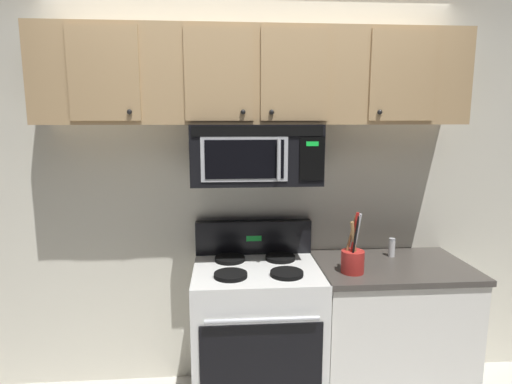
# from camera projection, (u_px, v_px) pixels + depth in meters

# --- Properties ---
(back_wall) EXTENTS (5.20, 0.10, 2.70)m
(back_wall) POSITION_uv_depth(u_px,v_px,m) (253.00, 184.00, 2.85)
(back_wall) COLOR silver
(back_wall) RESTS_ON ground_plane
(stove_range) EXTENTS (0.76, 0.69, 1.12)m
(stove_range) POSITION_uv_depth(u_px,v_px,m) (257.00, 334.00, 2.64)
(stove_range) COLOR white
(stove_range) RESTS_ON ground_plane
(over_range_microwave) EXTENTS (0.76, 0.43, 0.35)m
(over_range_microwave) POSITION_uv_depth(u_px,v_px,m) (255.00, 154.00, 2.57)
(over_range_microwave) COLOR black
(upper_cabinets) EXTENTS (2.50, 0.36, 0.55)m
(upper_cabinets) POSITION_uv_depth(u_px,v_px,m) (255.00, 77.00, 2.52)
(upper_cabinets) COLOR tan
(counter_segment) EXTENTS (0.93, 0.65, 0.90)m
(counter_segment) POSITION_uv_depth(u_px,v_px,m) (388.00, 331.00, 2.72)
(counter_segment) COLOR white
(counter_segment) RESTS_ON ground_plane
(utensil_crock_red) EXTENTS (0.13, 0.13, 0.36)m
(utensil_crock_red) POSITION_uv_depth(u_px,v_px,m) (353.00, 258.00, 2.47)
(utensil_crock_red) COLOR red
(utensil_crock_red) RESTS_ON counter_segment
(salt_shaker) EXTENTS (0.04, 0.04, 0.12)m
(salt_shaker) POSITION_uv_depth(u_px,v_px,m) (392.00, 247.00, 2.77)
(salt_shaker) COLOR white
(salt_shaker) RESTS_ON counter_segment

